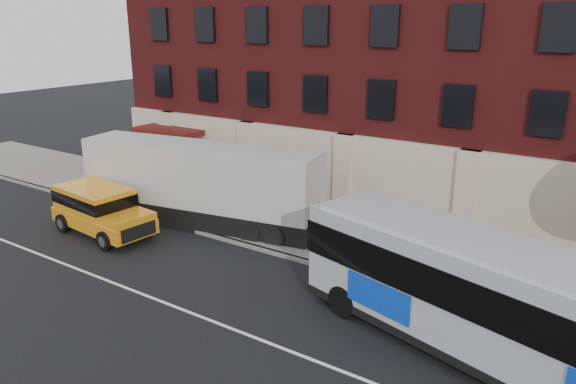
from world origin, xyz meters
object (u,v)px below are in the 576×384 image
Objects in this scene: yellow_suv at (99,208)px; shipping_container at (200,186)px; sign_pole at (137,188)px; city_bus at (513,307)px.

shipping_container is at bearing 47.54° from yellow_suv.
sign_pole is 3.55m from shipping_container.
shipping_container is (3.10, 3.39, 0.71)m from yellow_suv.
sign_pole is 2.60m from yellow_suv.
sign_pole is at bearing 97.20° from yellow_suv.
shipping_container reaches higher than city_bus.
city_bus is at bearing -9.42° from sign_pole.
city_bus reaches higher than yellow_suv.
sign_pole is at bearing -166.57° from shipping_container.
shipping_container reaches higher than sign_pole.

